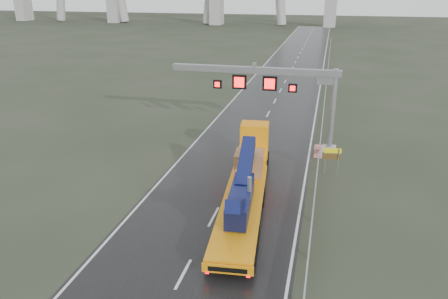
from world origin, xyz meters
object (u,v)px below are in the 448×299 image
(striped_barrier, at_px, (318,151))
(heavy_haul_truck, at_px, (247,173))
(sign_gantry, at_px, (278,85))
(exit_sign_pair, at_px, (332,156))

(striped_barrier, bearing_deg, heavy_haul_truck, -111.14)
(sign_gantry, bearing_deg, striped_barrier, -28.33)
(exit_sign_pair, bearing_deg, sign_gantry, 122.79)
(sign_gantry, xyz_separation_m, heavy_haul_truck, (-0.68, -10.23, -4.07))
(sign_gantry, bearing_deg, heavy_haul_truck, -93.80)
(sign_gantry, height_order, striped_barrier, sign_gantry)
(heavy_haul_truck, height_order, exit_sign_pair, heavy_haul_truck)
(striped_barrier, bearing_deg, sign_gantry, 159.90)
(sign_gantry, relative_size, striped_barrier, 13.63)
(sign_gantry, relative_size, exit_sign_pair, 6.56)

